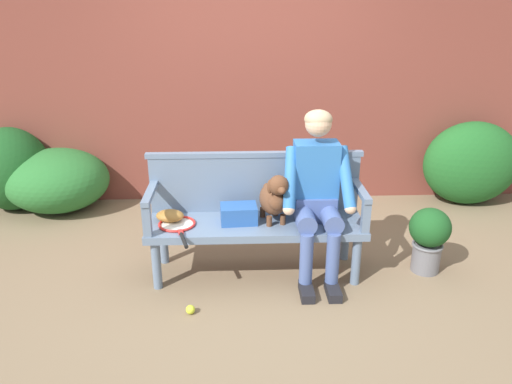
% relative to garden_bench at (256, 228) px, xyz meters
% --- Properties ---
extents(ground_plane, '(40.00, 40.00, 0.00)m').
position_rel_garden_bench_xyz_m(ground_plane, '(0.00, 0.00, -0.39)').
color(ground_plane, '#7A664C').
extents(brick_garden_fence, '(8.00, 0.30, 2.09)m').
position_rel_garden_bench_xyz_m(brick_garden_fence, '(0.00, 1.79, 0.65)').
color(brick_garden_fence, brown).
rests_on(brick_garden_fence, ground).
extents(hedge_bush_far_right, '(0.79, 0.78, 0.87)m').
position_rel_garden_bench_xyz_m(hedge_bush_far_right, '(-2.50, 1.45, 0.04)').
color(hedge_bush_far_right, '#194C1E').
rests_on(hedge_bush_far_right, ground).
extents(hedge_bush_far_left, '(1.06, 0.96, 0.65)m').
position_rel_garden_bench_xyz_m(hedge_bush_far_left, '(-2.02, 1.40, -0.07)').
color(hedge_bush_far_left, '#286B2D').
rests_on(hedge_bush_far_left, ground).
extents(hedge_bush_mid_left, '(1.01, 0.63, 0.90)m').
position_rel_garden_bench_xyz_m(hedge_bush_mid_left, '(2.35, 1.41, 0.06)').
color(hedge_bush_mid_left, '#1E5B23').
rests_on(hedge_bush_mid_left, ground).
extents(garden_bench, '(1.69, 0.52, 0.45)m').
position_rel_garden_bench_xyz_m(garden_bench, '(0.00, 0.00, 0.00)').
color(garden_bench, slate).
rests_on(garden_bench, ground).
extents(bench_backrest, '(1.73, 0.06, 0.50)m').
position_rel_garden_bench_xyz_m(bench_backrest, '(0.00, 0.23, 0.31)').
color(bench_backrest, slate).
rests_on(bench_backrest, garden_bench).
extents(bench_armrest_left_end, '(0.06, 0.52, 0.28)m').
position_rel_garden_bench_xyz_m(bench_armrest_left_end, '(-0.81, -0.09, 0.26)').
color(bench_armrest_left_end, slate).
rests_on(bench_armrest_left_end, garden_bench).
extents(bench_armrest_right_end, '(0.06, 0.52, 0.28)m').
position_rel_garden_bench_xyz_m(bench_armrest_right_end, '(0.81, -0.09, 0.26)').
color(bench_armrest_right_end, slate).
rests_on(bench_armrest_right_end, garden_bench).
extents(person_seated, '(0.56, 0.66, 1.32)m').
position_rel_garden_bench_xyz_m(person_seated, '(0.47, -0.02, 0.33)').
color(person_seated, black).
rests_on(person_seated, ground).
extents(dog_on_bench, '(0.26, 0.42, 0.42)m').
position_rel_garden_bench_xyz_m(dog_on_bench, '(0.14, -0.02, 0.27)').
color(dog_on_bench, brown).
rests_on(dog_on_bench, garden_bench).
extents(tennis_racket, '(0.36, 0.58, 0.03)m').
position_rel_garden_bench_xyz_m(tennis_racket, '(-0.61, -0.06, 0.07)').
color(tennis_racket, red).
rests_on(tennis_racket, garden_bench).
extents(baseball_glove, '(0.25, 0.21, 0.09)m').
position_rel_garden_bench_xyz_m(baseball_glove, '(-0.67, 0.04, 0.10)').
color(baseball_glove, '#9E6B2D').
rests_on(baseball_glove, garden_bench).
extents(sports_bag, '(0.29, 0.22, 0.14)m').
position_rel_garden_bench_xyz_m(sports_bag, '(-0.13, -0.00, 0.13)').
color(sports_bag, '#2856A3').
rests_on(sports_bag, garden_bench).
extents(tennis_ball, '(0.07, 0.07, 0.07)m').
position_rel_garden_bench_xyz_m(tennis_ball, '(-0.49, -0.56, -0.36)').
color(tennis_ball, '#CCDB33').
rests_on(tennis_ball, ground).
extents(potted_plant, '(0.33, 0.33, 0.55)m').
position_rel_garden_bench_xyz_m(potted_plant, '(1.39, -0.02, -0.08)').
color(potted_plant, slate).
rests_on(potted_plant, ground).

